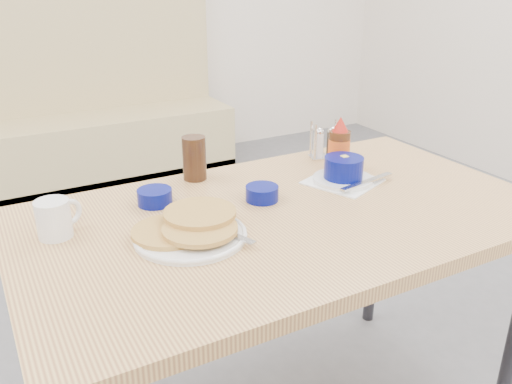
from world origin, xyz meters
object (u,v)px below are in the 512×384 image
booth_bench (86,129)px  grits_setting (344,172)px  amber_tumbler (194,158)px  condiment_caddy (325,145)px  coffee_mug (55,218)px  dining_table (286,232)px  pancake_plate (190,230)px  butter_bowl (262,193)px  creamer_bowl (155,197)px  syrup_bottle (339,148)px

booth_bench → grits_setting: 2.49m
amber_tumbler → condiment_caddy: amber_tumbler is taller
booth_bench → coffee_mug: size_ratio=16.35×
dining_table → pancake_plate: bearing=-177.4°
booth_bench → condiment_caddy: bearing=-81.0°
booth_bench → butter_bowl: size_ratio=20.61×
butter_bowl → condiment_caddy: size_ratio=0.74×
pancake_plate → butter_bowl: size_ratio=2.95×
pancake_plate → amber_tumbler: 0.39m
condiment_caddy → grits_setting: bearing=-96.6°
grits_setting → booth_bench: bearing=96.2°
condiment_caddy → butter_bowl: bearing=-134.2°
coffee_mug → amber_tumbler: bearing=23.3°
grits_setting → butter_bowl: size_ratio=2.93×
pancake_plate → grits_setting: (0.54, 0.11, 0.01)m
condiment_caddy → dining_table: bearing=-122.7°
booth_bench → dining_table: 2.56m
dining_table → condiment_caddy: condiment_caddy is taller
creamer_bowl → condiment_caddy: (0.64, 0.10, 0.02)m
creamer_bowl → pancake_plate: bearing=-87.7°
syrup_bottle → booth_bench: bearing=97.4°
booth_bench → grits_setting: bearing=-83.8°
coffee_mug → creamer_bowl: (0.27, 0.07, -0.03)m
pancake_plate → coffee_mug: (-0.28, 0.16, 0.03)m
pancake_plate → creamer_bowl: bearing=92.3°
dining_table → syrup_bottle: syrup_bottle is taller
amber_tumbler → pancake_plate: bearing=-114.7°
dining_table → coffee_mug: bearing=165.1°
amber_tumbler → butter_bowl: bearing=-67.7°
booth_bench → amber_tumbler: size_ratio=14.20×
amber_tumbler → syrup_bottle: syrup_bottle is taller
creamer_bowl → butter_bowl: (0.27, -0.12, -0.00)m
coffee_mug → creamer_bowl: coffee_mug is taller
pancake_plate → condiment_caddy: 0.71m
butter_bowl → booth_bench: bearing=89.6°
butter_bowl → syrup_bottle: 0.34m
creamer_bowl → amber_tumbler: amber_tumbler is taller
grits_setting → amber_tumbler: size_ratio=2.02×
booth_bench → condiment_caddy: booth_bench is taller
pancake_plate → dining_table: bearing=2.6°
amber_tumbler → dining_table: bearing=-70.9°
condiment_caddy → pancake_plate: bearing=-137.2°
pancake_plate → coffee_mug: coffee_mug is taller
syrup_bottle → condiment_caddy: bearing=71.6°
coffee_mug → amber_tumbler: size_ratio=0.87×
dining_table → grits_setting: grits_setting is taller
syrup_bottle → creamer_bowl: bearing=176.7°
coffee_mug → syrup_bottle: bearing=2.2°
booth_bench → coffee_mug: bearing=-103.2°
booth_bench → pancake_plate: size_ratio=7.00×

